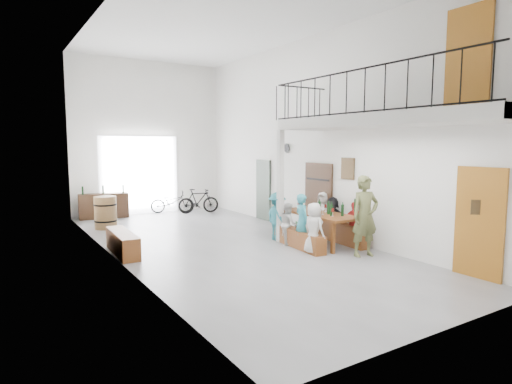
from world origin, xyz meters
TOP-DOWN VIEW (x-y plane):
  - floor at (0.00, 0.00)m, footprint 12.00×12.00m
  - room_walls at (0.00, 0.00)m, footprint 12.00×12.00m
  - gateway_portal at (-0.40, 5.94)m, footprint 2.80×0.08m
  - right_wall_decor at (2.70, -1.87)m, footprint 0.07×8.28m
  - balcony at (1.98, -3.13)m, footprint 1.52×5.62m
  - tasting_table at (2.02, -1.17)m, footprint 0.97×2.24m
  - bench_inner at (1.32, -1.21)m, footprint 0.47×1.91m
  - bench_wall at (2.57, -1.18)m, footprint 0.44×2.24m
  - tableware at (2.05, -1.29)m, footprint 0.59×1.57m
  - side_bench at (-2.50, 0.46)m, footprint 0.46×1.82m
  - oak_barrel at (-2.13, 3.74)m, footprint 0.66×0.66m
  - serving_counter at (-1.75, 5.65)m, footprint 1.64×0.63m
  - counter_bottles at (-1.75, 5.64)m, footprint 1.36×0.21m
  - guest_left_a at (1.23, -1.88)m, footprint 0.43×0.61m
  - guest_left_b at (1.32, -1.34)m, footprint 0.40×0.54m
  - guest_left_c at (1.33, -0.77)m, footprint 0.56×0.62m
  - guest_left_d at (1.34, -0.25)m, footprint 0.54×0.86m
  - guest_right_a at (2.61, -1.77)m, footprint 0.39×0.68m
  - guest_right_b at (2.57, -1.02)m, footprint 0.73×1.11m
  - guest_right_c at (2.66, -0.56)m, footprint 0.50×0.67m
  - host_standing at (2.08, -2.64)m, footprint 0.74×0.56m
  - potted_plant at (2.45, 0.22)m, footprint 0.47×0.44m
  - bicycle_near at (0.64, 5.54)m, footprint 1.61×0.98m
  - bicycle_far at (1.44, 4.92)m, footprint 1.55×0.71m

SIDE VIEW (x-z plane):
  - floor at x=0.00m, z-range 0.00..0.00m
  - potted_plant at x=2.45m, z-range 0.00..0.41m
  - bench_inner at x=1.32m, z-range 0.00..0.43m
  - side_bench at x=-2.50m, z-range 0.00..0.51m
  - bench_wall at x=2.57m, z-range 0.00..0.51m
  - bicycle_near at x=0.64m, z-range 0.00..0.80m
  - serving_counter at x=-1.75m, z-range 0.00..0.85m
  - bicycle_far at x=1.44m, z-range 0.00..0.90m
  - oak_barrel at x=-2.13m, z-range 0.00..0.97m
  - guest_left_c at x=1.33m, z-range 0.00..1.05m
  - guest_right_a at x=2.61m, z-range 0.00..1.10m
  - guest_right_b at x=2.57m, z-range 0.00..1.14m
  - guest_left_a at x=1.23m, z-range 0.00..1.19m
  - guest_right_c at x=2.66m, z-range 0.00..1.23m
  - guest_left_d at x=1.34m, z-range 0.00..1.26m
  - guest_left_b at x=1.32m, z-range 0.00..1.34m
  - tasting_table at x=2.02m, z-range 0.31..1.10m
  - host_standing at x=2.08m, z-range 0.00..1.82m
  - tableware at x=2.05m, z-range 0.76..1.11m
  - counter_bottles at x=-1.75m, z-range 0.85..1.13m
  - gateway_portal at x=-0.40m, z-range 0.00..2.80m
  - right_wall_decor at x=2.70m, z-range -0.80..4.28m
  - balcony at x=1.98m, z-range 0.97..4.96m
  - room_walls at x=0.00m, z-range -2.45..9.55m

